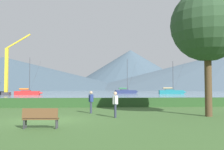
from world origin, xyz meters
TOP-DOWN VIEW (x-y plane):
  - ground_plane at (0.00, 0.00)m, footprint 1000.00×1000.00m
  - harbor_water at (0.00, 137.00)m, footprint 320.00×246.00m
  - hedge_line at (0.00, 11.00)m, footprint 80.00×1.20m
  - sailboat_slip_1 at (-15.10, 61.80)m, footprint 7.79×2.33m
  - sailboat_slip_2 at (28.96, 70.87)m, footprint 9.18×3.62m
  - sailboat_slip_3 at (15.26, 81.03)m, footprint 8.71×3.46m
  - park_bench_near_path at (0.35, -3.45)m, footprint 1.65×0.54m
  - person_seated_viewer at (2.67, 4.17)m, footprint 0.36×0.57m
  - person_standing_walker at (4.22, 1.08)m, footprint 0.36×0.57m
  - park_tree at (10.64, 1.29)m, footprint 4.92×4.92m
  - dock_crane at (-19.65, 58.08)m, footprint 7.21×2.00m
  - distant_hill_west_ridge at (-99.81, 309.66)m, footprint 312.63×312.63m
  - distant_hill_east_ridge at (64.50, 404.72)m, footprint 201.56×201.56m

SIDE VIEW (x-z plane):
  - ground_plane at x=0.00m, z-range 0.00..0.00m
  - harbor_water at x=0.00m, z-range 0.00..0.00m
  - hedge_line at x=0.00m, z-range 0.00..0.90m
  - park_bench_near_path at x=0.35m, z-range 0.06..1.01m
  - sailboat_slip_1 at x=-15.10m, z-range -4.62..5.93m
  - sailboat_slip_3 at x=15.26m, z-range -5.52..6.98m
  - sailboat_slip_2 at x=28.96m, z-range -4.63..6.12m
  - person_seated_viewer at x=2.67m, z-range 0.15..1.80m
  - person_standing_walker at x=4.22m, z-range 0.15..1.80m
  - dock_crane at x=-19.65m, z-range -2.70..13.93m
  - park_tree at x=10.64m, z-range 1.83..11.05m
  - distant_hill_west_ridge at x=-99.81m, z-range 0.00..38.39m
  - distant_hill_east_ridge at x=64.50m, z-range 0.00..61.93m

